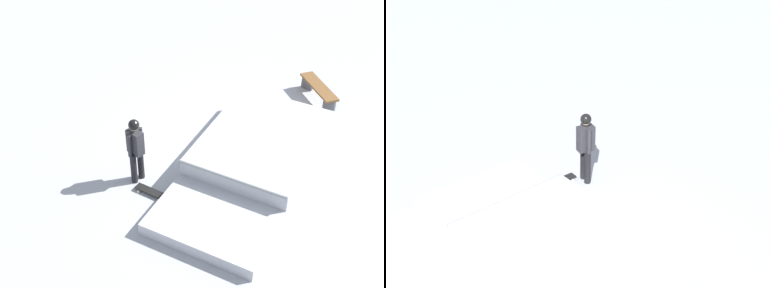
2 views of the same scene
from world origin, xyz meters
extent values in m
plane|color=#A8AAB2|center=(0.00, 0.00, 0.00)|extent=(60.00, 60.00, 0.00)
cube|color=#B0B3BB|center=(-0.15, -0.06, 0.35)|extent=(4.22, 3.57, 0.70)
cube|color=#B0B3BB|center=(2.42, 0.76, 0.15)|extent=(2.50, 3.02, 0.30)
cylinder|color=gray|center=(1.56, 0.49, 0.70)|extent=(0.86, 2.50, 0.08)
cylinder|color=black|center=(2.67, -1.55, 0.41)|extent=(0.15, 0.15, 0.82)
cylinder|color=black|center=(2.45, -1.56, 0.41)|extent=(0.15, 0.15, 0.82)
cube|color=#2D2D33|center=(2.56, -1.55, 1.12)|extent=(0.24, 0.39, 0.60)
cylinder|color=#2D2D33|center=(2.73, -1.54, 1.12)|extent=(0.09, 0.09, 0.60)
cylinder|color=#2D2D33|center=(2.38, -1.56, 1.12)|extent=(0.09, 0.09, 0.60)
sphere|color=tan|center=(2.56, -1.55, 1.57)|extent=(0.22, 0.22, 0.22)
sphere|color=black|center=(2.56, -1.55, 1.60)|extent=(0.25, 0.25, 0.25)
cube|color=black|center=(2.67, -0.96, 0.08)|extent=(0.40, 0.82, 0.02)
cylinder|color=silver|center=(2.85, -1.20, 0.03)|extent=(0.04, 0.06, 0.06)
cylinder|color=silver|center=(2.63, -1.26, 0.03)|extent=(0.04, 0.06, 0.06)
cylinder|color=silver|center=(2.71, -0.66, 0.03)|extent=(0.04, 0.06, 0.06)
cylinder|color=silver|center=(2.49, -0.72, 0.03)|extent=(0.04, 0.06, 0.06)
cube|color=brown|center=(-3.33, -0.57, 0.45)|extent=(1.09, 1.61, 0.06)
cube|color=#4C4C51|center=(-3.04, 0.01, 0.21)|extent=(0.08, 0.36, 0.42)
cube|color=#4C4C51|center=(-3.63, -1.15, 0.21)|extent=(0.08, 0.36, 0.42)
camera|label=1|loc=(8.05, 5.89, 8.29)|focal=48.44mm
camera|label=2|loc=(-5.21, 1.88, 5.62)|focal=39.93mm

